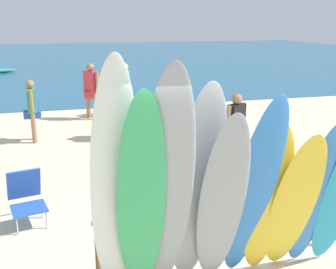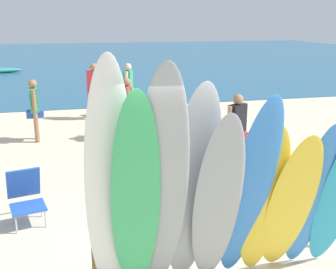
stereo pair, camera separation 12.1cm
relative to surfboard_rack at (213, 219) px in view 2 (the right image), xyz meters
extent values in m
plane|color=beige|center=(0.00, 14.00, -0.61)|extent=(60.00, 60.00, 0.00)
cube|color=#235B7F|center=(0.00, 29.81, -0.60)|extent=(60.00, 40.00, 0.02)
cylinder|color=brown|center=(-1.50, 0.00, -0.23)|extent=(0.07, 0.07, 0.74)
cylinder|color=brown|center=(1.50, 0.00, -0.23)|extent=(0.07, 0.07, 0.74)
cylinder|color=brown|center=(0.00, 0.00, 0.14)|extent=(3.11, 0.06, 0.06)
ellipsoid|color=white|center=(-1.33, -0.57, 0.79)|extent=(0.49, 0.82, 2.79)
ellipsoid|color=#38B266|center=(-1.08, -0.68, 0.65)|extent=(0.57, 0.93, 2.51)
ellipsoid|color=#999EA3|center=(-0.82, -0.68, 0.76)|extent=(0.63, 1.06, 2.74)
ellipsoid|color=#999EA3|center=(-0.44, -0.53, 0.65)|extent=(0.61, 0.75, 2.50)
ellipsoid|color=#999EA3|center=(-0.21, -0.65, 0.51)|extent=(0.59, 0.89, 2.24)
ellipsoid|color=#337AD1|center=(0.18, -0.61, 0.58)|extent=(0.60, 0.87, 2.38)
ellipsoid|color=yellow|center=(0.42, -0.51, 0.40)|extent=(0.53, 0.59, 2.01)
ellipsoid|color=yellow|center=(0.74, -0.55, 0.35)|extent=(0.60, 0.74, 1.92)
ellipsoid|color=#337AD1|center=(1.02, -0.53, 0.40)|extent=(0.48, 0.67, 2.01)
cylinder|color=#9E704C|center=(1.49, 3.06, -0.22)|extent=(0.12, 0.12, 0.77)
cylinder|color=#9E704C|center=(1.76, 3.22, -0.22)|extent=(0.12, 0.12, 0.77)
cube|color=#DB333D|center=(1.62, 3.14, 0.10)|extent=(0.41, 0.25, 0.18)
cube|color=black|center=(1.62, 3.14, 0.46)|extent=(0.45, 0.38, 0.60)
sphere|color=#9E704C|center=(1.62, 3.14, 0.87)|extent=(0.22, 0.22, 0.22)
cylinder|color=#9E704C|center=(1.41, 3.01, 0.49)|extent=(0.09, 0.09, 0.53)
cylinder|color=#9E704C|center=(1.84, 3.27, 0.49)|extent=(0.09, 0.09, 0.53)
cylinder|color=#9E704C|center=(-1.05, 8.41, -0.19)|extent=(0.13, 0.13, 0.84)
cylinder|color=#9E704C|center=(-0.84, 8.13, -0.19)|extent=(0.13, 0.13, 0.84)
cube|color=#DB333D|center=(-0.95, 8.27, 0.17)|extent=(0.45, 0.28, 0.20)
cube|color=#DB333D|center=(-0.95, 8.27, 0.56)|extent=(0.45, 0.48, 0.66)
sphere|color=#9E704C|center=(-0.95, 8.27, 1.01)|extent=(0.24, 0.24, 0.24)
cylinder|color=#9E704C|center=(-1.12, 8.49, 0.60)|extent=(0.10, 0.10, 0.59)
cylinder|color=#9E704C|center=(-0.78, 8.05, 0.60)|extent=(0.10, 0.10, 0.59)
cylinder|color=beige|center=(0.08, 8.31, -0.20)|extent=(0.12, 0.12, 0.82)
cylinder|color=beige|center=(0.20, 8.62, -0.20)|extent=(0.12, 0.12, 0.82)
cube|color=orange|center=(0.14, 8.46, 0.15)|extent=(0.44, 0.27, 0.20)
cube|color=#33A36B|center=(0.14, 8.46, 0.53)|extent=(0.35, 0.47, 0.64)
sphere|color=beige|center=(0.14, 8.46, 0.97)|extent=(0.23, 0.23, 0.23)
cylinder|color=beige|center=(0.04, 8.21, 0.57)|extent=(0.10, 0.10, 0.57)
cylinder|color=beige|center=(0.23, 8.72, 0.57)|extent=(0.10, 0.10, 0.57)
cylinder|color=#9E704C|center=(-2.57, 6.05, -0.22)|extent=(0.12, 0.12, 0.77)
cylinder|color=#9E704C|center=(-2.60, 6.36, -0.22)|extent=(0.12, 0.12, 0.77)
cube|color=#2D4CB2|center=(-2.58, 6.21, 0.10)|extent=(0.41, 0.25, 0.18)
cube|color=#33A36B|center=(-2.58, 6.21, 0.46)|extent=(0.24, 0.41, 0.60)
sphere|color=#9E704C|center=(-2.58, 6.21, 0.87)|extent=(0.22, 0.22, 0.22)
cylinder|color=#9E704C|center=(-2.56, 5.95, 0.50)|extent=(0.09, 0.09, 0.53)
cylinder|color=#9E704C|center=(-2.60, 6.46, 0.50)|extent=(0.09, 0.09, 0.53)
cylinder|color=#9E704C|center=(-0.28, 5.99, -0.22)|extent=(0.12, 0.12, 0.78)
cylinder|color=#9E704C|center=(-0.28, 5.67, -0.22)|extent=(0.12, 0.12, 0.78)
cube|color=black|center=(-0.28, 5.83, 0.11)|extent=(0.42, 0.26, 0.19)
cube|color=#DB333D|center=(-0.28, 5.83, 0.48)|extent=(0.21, 0.40, 0.61)
sphere|color=#9E704C|center=(-0.28, 5.83, 0.89)|extent=(0.22, 0.22, 0.22)
cylinder|color=#9E704C|center=(-0.28, 6.09, 0.51)|extent=(0.09, 0.09, 0.54)
cylinder|color=#9E704C|center=(-0.28, 5.57, 0.51)|extent=(0.09, 0.09, 0.54)
cylinder|color=#B7B7BC|center=(-2.55, 1.33, -0.47)|extent=(0.02, 0.02, 0.28)
cylinder|color=#B7B7BC|center=(-2.14, 1.42, -0.47)|extent=(0.02, 0.02, 0.28)
cylinder|color=#B7B7BC|center=(-2.64, 1.70, -0.47)|extent=(0.02, 0.02, 0.28)
cylinder|color=#B7B7BC|center=(-2.23, 1.79, -0.47)|extent=(0.02, 0.02, 0.28)
cube|color=blue|center=(-2.39, 1.56, -0.31)|extent=(0.59, 0.55, 0.03)
cube|color=blue|center=(-2.46, 1.88, -0.04)|extent=(0.54, 0.33, 0.52)
camera|label=1|loc=(-1.75, -4.34, 2.44)|focal=43.33mm
camera|label=2|loc=(-1.63, -4.37, 2.44)|focal=43.33mm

